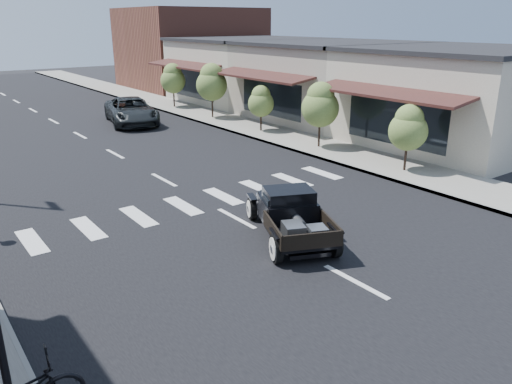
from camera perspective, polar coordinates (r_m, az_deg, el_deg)
ground at (r=14.20m, az=2.33°, el=-5.54°), size 120.00×120.00×0.00m
road at (r=26.97m, az=-18.15°, el=5.42°), size 14.00×80.00×0.02m
road_markings at (r=22.41m, az=-13.92°, el=3.16°), size 12.00×60.00×0.06m
sidewalk_right at (r=30.62m, az=-2.91°, el=7.99°), size 3.00×80.00×0.15m
storefront_near at (r=27.32m, az=22.36°, el=9.91°), size 10.00×9.00×4.50m
storefront_mid at (r=32.86m, az=8.73°, el=12.38°), size 10.00×9.00×4.50m
storefront_far at (r=39.69m, az=-0.73°, el=13.69°), size 10.00×9.00×4.50m
far_building_right at (r=48.29m, az=-7.48°, el=15.96°), size 11.00×10.00×7.00m
lamp_post_a at (r=7.20m, az=-27.06°, el=-16.17°), size 0.36×0.36×3.67m
small_tree_a at (r=20.87m, az=16.90°, el=5.82°), size 1.54×1.54×2.57m
small_tree_b at (r=24.10m, az=7.31°, el=8.63°), size 1.78×1.78×2.96m
small_tree_c at (r=27.63m, az=0.57°, el=9.47°), size 1.42×1.42×2.37m
small_tree_d at (r=31.70m, az=-5.06°, el=11.38°), size 1.92×1.92×3.20m
small_tree_e at (r=36.16m, az=-9.43°, el=11.88°), size 1.73×1.73×2.88m
hotrod_pickup at (r=14.13m, az=3.94°, el=-2.54°), size 3.43×4.57×1.43m
second_car at (r=31.16m, az=-14.06°, el=8.94°), size 3.77×5.99×1.54m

